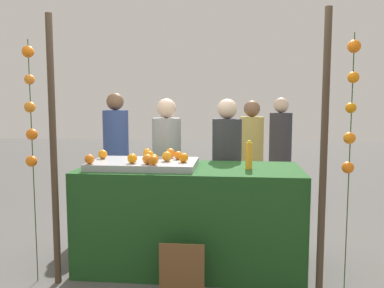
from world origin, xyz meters
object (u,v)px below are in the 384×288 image
Objects in this scene: vendor_right at (227,177)px; orange_0 at (167,156)px; vendor_left at (167,175)px; stall_counter at (190,217)px; orange_1 at (184,158)px; juice_bottle at (249,156)px; chalkboard_sign at (181,271)px.

orange_0 is at bearing -126.18° from vendor_right.
stall_counter is at bearing -64.10° from vendor_left.
orange_1 is at bearing -115.45° from vendor_right.
orange_1 is 0.92m from vendor_right.
juice_bottle is at bearing -40.06° from vendor_left.
vendor_left is at bearing 139.94° from juice_bottle.
orange_1 is 0.59m from juice_bottle.
orange_0 is at bearing -80.37° from vendor_left.
orange_1 is (-0.05, -0.11, 0.57)m from stall_counter.
orange_0 is at bearing -179.00° from juice_bottle.
orange_0 is 0.20× the size of chalkboard_sign.
vendor_left is at bearing 104.18° from chalkboard_sign.
vendor_left is (-0.34, 0.69, 0.26)m from stall_counter.
vendor_left reaches higher than orange_0.
stall_counter is 1.29× the size of vendor_left.
orange_0 is 1.04m from chalkboard_sign.
vendor_left reaches higher than juice_bottle.
orange_1 is at bearing -115.02° from stall_counter.
juice_bottle is 0.16× the size of vendor_right.
juice_bottle reaches higher than orange_0.
stall_counter is 0.68m from chalkboard_sign.
orange_0 is 0.82m from vendor_left.
vendor_right is (-0.21, 0.72, -0.33)m from juice_bottle.
orange_0 is (-0.21, -0.05, 0.58)m from stall_counter.
chalkboard_sign is (0.21, -0.58, -0.84)m from orange_0.
orange_1 is at bearing -70.19° from vendor_left.
juice_bottle is 0.57× the size of chalkboard_sign.
stall_counter is 0.80m from juice_bottle.
orange_1 is 0.90m from vendor_left.
vendor_right is (0.37, 0.78, -0.31)m from orange_1.
vendor_left is at bearing 99.63° from orange_0.
juice_bottle is (0.54, -0.04, 0.59)m from stall_counter.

